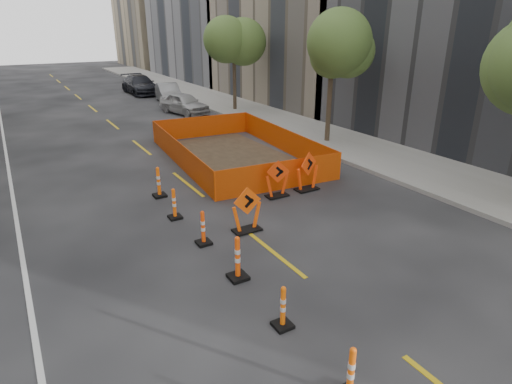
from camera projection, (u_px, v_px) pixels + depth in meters
ground_plane at (384, 340)px, 8.24m from camera, size 140.00×140.00×0.00m
sidewalk_right at (336, 140)px, 22.08m from camera, size 4.00×90.00×0.15m
bld_right_c at (321, 5)px, 32.76m from camera, size 12.00×16.00×14.00m
bld_right_e at (166, 6)px, 60.27m from camera, size 12.00×14.00×16.00m
tree_r_b at (332, 50)px, 20.16m from camera, size 2.80×2.80×5.95m
tree_r_c at (234, 42)px, 28.17m from camera, size 2.80×2.80×5.95m
channelizer_2 at (351, 373)px, 6.81m from camera, size 0.40×0.40×1.01m
channelizer_3 at (283, 307)px, 8.44m from camera, size 0.37×0.37×0.95m
channelizer_4 at (238, 258)px, 10.04m from camera, size 0.44×0.44×1.13m
channelizer_5 at (203, 228)px, 11.66m from camera, size 0.39×0.39×1.00m
channelizer_6 at (174, 204)px, 13.22m from camera, size 0.39×0.39×1.00m
channelizer_7 at (159, 182)px, 14.89m from camera, size 0.43×0.43×1.09m
chevron_sign_left at (247, 209)px, 12.33m from camera, size 0.99×0.67×1.39m
chevron_sign_center at (277, 179)px, 14.83m from camera, size 1.03×0.85×1.34m
chevron_sign_right at (308, 171)px, 15.40m from camera, size 1.10×0.85×1.45m
safety_fence at (234, 146)px, 19.18m from camera, size 5.87×9.19×1.10m
parked_car_near at (184, 103)px, 28.65m from camera, size 2.57×4.36×1.39m
parked_car_mid at (168, 93)px, 32.78m from camera, size 2.24×4.50×1.42m
parked_car_far at (140, 85)px, 36.80m from camera, size 2.25×5.35×1.54m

